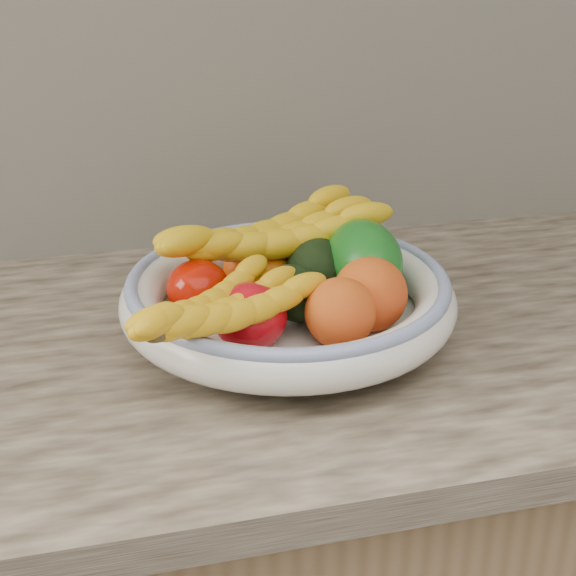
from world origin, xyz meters
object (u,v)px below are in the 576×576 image
at_px(banana_bunch_back, 271,243).
at_px(banana_bunch_front, 222,315).
at_px(fruit_bowl, 288,297).
at_px(green_mango, 363,260).

distance_m(banana_bunch_back, banana_bunch_front, 0.19).
bearing_deg(fruit_bowl, green_mango, 12.91).
height_order(green_mango, banana_bunch_front, green_mango).
bearing_deg(banana_bunch_back, banana_bunch_front, -136.30).
bearing_deg(fruit_bowl, banana_bunch_front, -134.59).
bearing_deg(green_mango, banana_bunch_front, -149.33).
bearing_deg(green_mango, banana_bunch_back, 151.68).
height_order(fruit_bowl, banana_bunch_back, banana_bunch_back).
distance_m(fruit_bowl, banana_bunch_back, 0.09).
relative_size(fruit_bowl, green_mango, 2.90).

